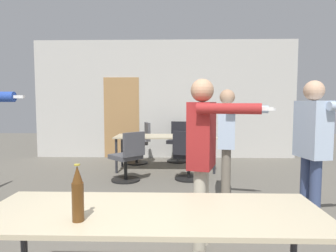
{
  "coord_description": "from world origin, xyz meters",
  "views": [
    {
      "loc": [
        0.3,
        -1.5,
        1.42
      ],
      "look_at": [
        0.19,
        2.54,
        1.1
      ],
      "focal_mm": 32.0,
      "sensor_mm": 36.0,
      "label": 1
    }
  ],
  "objects_px": {
    "office_chair_near_pushed": "(140,144)",
    "office_chair_side_rolled": "(178,143)",
    "person_left_plaid": "(313,139)",
    "office_chair_far_left": "(128,159)",
    "office_chair_mid_tucked": "(188,157)",
    "person_near_casual": "(203,146)",
    "drink_cup": "(194,134)",
    "person_center_tall": "(228,134)",
    "beer_bottle": "(78,194)"
  },
  "relations": [
    {
      "from": "office_chair_near_pushed",
      "to": "office_chair_side_rolled",
      "type": "xyz_separation_m",
      "value": [
        0.9,
        0.28,
        0.0
      ]
    },
    {
      "from": "person_left_plaid",
      "to": "office_chair_far_left",
      "type": "height_order",
      "value": "person_left_plaid"
    },
    {
      "from": "person_left_plaid",
      "to": "office_chair_far_left",
      "type": "bearing_deg",
      "value": -140.29
    },
    {
      "from": "office_chair_mid_tucked",
      "to": "office_chair_side_rolled",
      "type": "relative_size",
      "value": 0.96
    },
    {
      "from": "office_chair_mid_tucked",
      "to": "office_chair_near_pushed",
      "type": "bearing_deg",
      "value": 143.18
    },
    {
      "from": "person_near_casual",
      "to": "drink_cup",
      "type": "height_order",
      "value": "person_near_casual"
    },
    {
      "from": "office_chair_mid_tucked",
      "to": "drink_cup",
      "type": "bearing_deg",
      "value": 96.71
    },
    {
      "from": "office_chair_far_left",
      "to": "person_left_plaid",
      "type": "bearing_deg",
      "value": -83.77
    },
    {
      "from": "person_center_tall",
      "to": "office_chair_mid_tucked",
      "type": "distance_m",
      "value": 1.35
    },
    {
      "from": "person_near_casual",
      "to": "office_chair_mid_tucked",
      "type": "distance_m",
      "value": 2.59
    },
    {
      "from": "office_chair_mid_tucked",
      "to": "office_chair_far_left",
      "type": "xyz_separation_m",
      "value": [
        -1.07,
        -0.11,
        -0.01
      ]
    },
    {
      "from": "person_near_casual",
      "to": "office_chair_near_pushed",
      "type": "distance_m",
      "value": 4.22
    },
    {
      "from": "office_chair_mid_tucked",
      "to": "person_near_casual",
      "type": "bearing_deg",
      "value": -70.85
    },
    {
      "from": "person_center_tall",
      "to": "beer_bottle",
      "type": "relative_size",
      "value": 4.74
    },
    {
      "from": "beer_bottle",
      "to": "person_center_tall",
      "type": "bearing_deg",
      "value": 62.98
    },
    {
      "from": "office_chair_mid_tucked",
      "to": "beer_bottle",
      "type": "bearing_deg",
      "value": -83.95
    },
    {
      "from": "person_near_casual",
      "to": "drink_cup",
      "type": "distance_m",
      "value": 3.26
    },
    {
      "from": "person_center_tall",
      "to": "person_left_plaid",
      "type": "relative_size",
      "value": 0.97
    },
    {
      "from": "office_chair_side_rolled",
      "to": "office_chair_mid_tucked",
      "type": "bearing_deg",
      "value": 107.95
    },
    {
      "from": "office_chair_near_pushed",
      "to": "beer_bottle",
      "type": "height_order",
      "value": "beer_bottle"
    },
    {
      "from": "office_chair_near_pushed",
      "to": "person_near_casual",
      "type": "bearing_deg",
      "value": 179.02
    },
    {
      "from": "office_chair_side_rolled",
      "to": "office_chair_near_pushed",
      "type": "bearing_deg",
      "value": 29.88
    },
    {
      "from": "person_center_tall",
      "to": "person_left_plaid",
      "type": "xyz_separation_m",
      "value": [
        0.8,
        -0.9,
        0.04
      ]
    },
    {
      "from": "office_chair_side_rolled",
      "to": "person_center_tall",
      "type": "bearing_deg",
      "value": 116.07
    },
    {
      "from": "person_left_plaid",
      "to": "office_chair_mid_tucked",
      "type": "xyz_separation_m",
      "value": [
        -1.32,
        2.02,
        -0.59
      ]
    },
    {
      "from": "beer_bottle",
      "to": "drink_cup",
      "type": "bearing_deg",
      "value": 78.08
    },
    {
      "from": "office_chair_near_pushed",
      "to": "office_chair_far_left",
      "type": "xyz_separation_m",
      "value": [
        -0.01,
        -1.62,
        -0.03
      ]
    },
    {
      "from": "person_near_casual",
      "to": "beer_bottle",
      "type": "bearing_deg",
      "value": -19.84
    },
    {
      "from": "person_left_plaid",
      "to": "office_chair_near_pushed",
      "type": "relative_size",
      "value": 1.75
    },
    {
      "from": "person_left_plaid",
      "to": "drink_cup",
      "type": "relative_size",
      "value": 14.7
    },
    {
      "from": "person_left_plaid",
      "to": "office_chair_side_rolled",
      "type": "relative_size",
      "value": 1.75
    },
    {
      "from": "beer_bottle",
      "to": "office_chair_mid_tucked",
      "type": "bearing_deg",
      "value": 77.97
    },
    {
      "from": "office_chair_side_rolled",
      "to": "office_chair_far_left",
      "type": "height_order",
      "value": "office_chair_side_rolled"
    },
    {
      "from": "person_near_casual",
      "to": "office_chair_mid_tucked",
      "type": "xyz_separation_m",
      "value": [
        -0.05,
        2.53,
        -0.58
      ]
    },
    {
      "from": "person_near_casual",
      "to": "office_chair_near_pushed",
      "type": "bearing_deg",
      "value": -148.72
    },
    {
      "from": "person_center_tall",
      "to": "office_chair_near_pushed",
      "type": "bearing_deg",
      "value": -137.98
    },
    {
      "from": "person_left_plaid",
      "to": "office_chair_near_pushed",
      "type": "xyz_separation_m",
      "value": [
        -2.38,
        3.53,
        -0.56
      ]
    },
    {
      "from": "person_left_plaid",
      "to": "office_chair_far_left",
      "type": "xyz_separation_m",
      "value": [
        -2.39,
        1.91,
        -0.59
      ]
    },
    {
      "from": "office_chair_side_rolled",
      "to": "drink_cup",
      "type": "xyz_separation_m",
      "value": [
        0.3,
        -1.06,
        0.33
      ]
    },
    {
      "from": "person_left_plaid",
      "to": "office_chair_far_left",
      "type": "distance_m",
      "value": 3.12
    },
    {
      "from": "person_near_casual",
      "to": "office_chair_far_left",
      "type": "distance_m",
      "value": 2.73
    },
    {
      "from": "office_chair_mid_tucked",
      "to": "office_chair_far_left",
      "type": "distance_m",
      "value": 1.08
    },
    {
      "from": "person_near_casual",
      "to": "office_chair_mid_tucked",
      "type": "relative_size",
      "value": 1.8
    },
    {
      "from": "person_center_tall",
      "to": "beer_bottle",
      "type": "height_order",
      "value": "person_center_tall"
    },
    {
      "from": "office_chair_mid_tucked",
      "to": "office_chair_side_rolled",
      "type": "bearing_deg",
      "value": 113.07
    },
    {
      "from": "person_left_plaid",
      "to": "person_center_tall",
      "type": "bearing_deg",
      "value": -150.12
    },
    {
      "from": "person_near_casual",
      "to": "person_center_tall",
      "type": "bearing_deg",
      "value": 177.33
    },
    {
      "from": "person_center_tall",
      "to": "office_chair_far_left",
      "type": "relative_size",
      "value": 1.78
    },
    {
      "from": "drink_cup",
      "to": "office_chair_mid_tucked",
      "type": "bearing_deg",
      "value": -101.37
    },
    {
      "from": "office_chair_mid_tucked",
      "to": "office_chair_far_left",
      "type": "bearing_deg",
      "value": -156.13
    }
  ]
}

